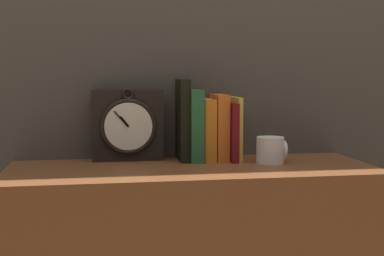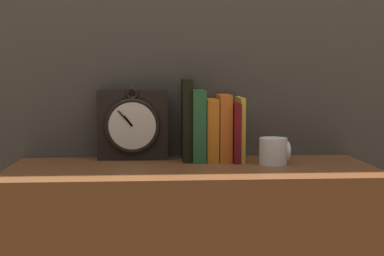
{
  "view_description": "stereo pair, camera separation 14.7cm",
  "coord_description": "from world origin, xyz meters",
  "px_view_note": "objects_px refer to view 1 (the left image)",
  "views": [
    {
      "loc": [
        -0.24,
        -1.44,
        1.1
      ],
      "look_at": [
        0.0,
        0.0,
        0.95
      ],
      "focal_mm": 50.0,
      "sensor_mm": 36.0,
      "label": 1
    },
    {
      "loc": [
        -0.1,
        -1.46,
        1.1
      ],
      "look_at": [
        0.0,
        0.0,
        0.95
      ],
      "focal_mm": 50.0,
      "sensor_mm": 36.0,
      "label": 2
    }
  ],
  "objects_px": {
    "book_slot5_yellow": "(235,128)",
    "mug": "(271,150)",
    "book_slot2_orange": "(207,129)",
    "book_slot3_orange": "(219,127)",
    "book_slot4_maroon": "(230,131)",
    "book_slot0_black": "(183,120)",
    "book_slot1_green": "(194,125)",
    "clock": "(128,125)"
  },
  "relations": [
    {
      "from": "clock",
      "to": "book_slot5_yellow",
      "type": "bearing_deg",
      "value": -6.03
    },
    {
      "from": "book_slot3_orange",
      "to": "book_slot4_maroon",
      "type": "distance_m",
      "value": 0.03
    },
    {
      "from": "clock",
      "to": "book_slot4_maroon",
      "type": "height_order",
      "value": "clock"
    },
    {
      "from": "book_slot1_green",
      "to": "book_slot5_yellow",
      "type": "xyz_separation_m",
      "value": [
        0.12,
        -0.0,
        -0.01
      ]
    },
    {
      "from": "book_slot2_orange",
      "to": "book_slot0_black",
      "type": "bearing_deg",
      "value": 178.11
    },
    {
      "from": "clock",
      "to": "book_slot3_orange",
      "type": "xyz_separation_m",
      "value": [
        0.27,
        -0.03,
        -0.01
      ]
    },
    {
      "from": "book_slot1_green",
      "to": "book_slot5_yellow",
      "type": "relative_size",
      "value": 1.12
    },
    {
      "from": "book_slot3_orange",
      "to": "book_slot1_green",
      "type": "bearing_deg",
      "value": -177.58
    },
    {
      "from": "book_slot0_black",
      "to": "book_slot4_maroon",
      "type": "relative_size",
      "value": 1.4
    },
    {
      "from": "book_slot5_yellow",
      "to": "mug",
      "type": "xyz_separation_m",
      "value": [
        0.09,
        -0.08,
        -0.06
      ]
    },
    {
      "from": "clock",
      "to": "book_slot4_maroon",
      "type": "bearing_deg",
      "value": -7.64
    },
    {
      "from": "book_slot5_yellow",
      "to": "book_slot2_orange",
      "type": "bearing_deg",
      "value": 176.56
    },
    {
      "from": "book_slot2_orange",
      "to": "book_slot3_orange",
      "type": "xyz_separation_m",
      "value": [
        0.04,
        -0.0,
        0.01
      ]
    },
    {
      "from": "clock",
      "to": "book_slot2_orange",
      "type": "relative_size",
      "value": 1.19
    },
    {
      "from": "clock",
      "to": "book_slot3_orange",
      "type": "height_order",
      "value": "clock"
    },
    {
      "from": "book_slot0_black",
      "to": "book_slot1_green",
      "type": "height_order",
      "value": "book_slot0_black"
    },
    {
      "from": "clock",
      "to": "mug",
      "type": "bearing_deg",
      "value": -16.17
    },
    {
      "from": "book_slot1_green",
      "to": "book_slot2_orange",
      "type": "height_order",
      "value": "book_slot1_green"
    },
    {
      "from": "book_slot0_black",
      "to": "book_slot5_yellow",
      "type": "bearing_deg",
      "value": -2.73
    },
    {
      "from": "clock",
      "to": "book_slot5_yellow",
      "type": "height_order",
      "value": "clock"
    },
    {
      "from": "book_slot0_black",
      "to": "book_slot3_orange",
      "type": "distance_m",
      "value": 0.11
    },
    {
      "from": "book_slot1_green",
      "to": "book_slot2_orange",
      "type": "bearing_deg",
      "value": 5.91
    },
    {
      "from": "book_slot3_orange",
      "to": "mug",
      "type": "distance_m",
      "value": 0.17
    },
    {
      "from": "book_slot2_orange",
      "to": "book_slot3_orange",
      "type": "distance_m",
      "value": 0.04
    },
    {
      "from": "book_slot2_orange",
      "to": "mug",
      "type": "height_order",
      "value": "book_slot2_orange"
    },
    {
      "from": "book_slot3_orange",
      "to": "book_slot4_maroon",
      "type": "bearing_deg",
      "value": -20.27
    },
    {
      "from": "book_slot0_black",
      "to": "book_slot3_orange",
      "type": "bearing_deg",
      "value": -1.66
    },
    {
      "from": "mug",
      "to": "book_slot1_green",
      "type": "bearing_deg",
      "value": 158.06
    },
    {
      "from": "mug",
      "to": "book_slot3_orange",
      "type": "bearing_deg",
      "value": 146.57
    },
    {
      "from": "book_slot0_black",
      "to": "book_slot1_green",
      "type": "relative_size",
      "value": 1.15
    },
    {
      "from": "book_slot1_green",
      "to": "book_slot2_orange",
      "type": "relative_size",
      "value": 1.15
    },
    {
      "from": "mug",
      "to": "book_slot0_black",
      "type": "bearing_deg",
      "value": 159.46
    },
    {
      "from": "book_slot1_green",
      "to": "book_slot3_orange",
      "type": "relative_size",
      "value": 1.07
    },
    {
      "from": "book_slot1_green",
      "to": "book_slot4_maroon",
      "type": "distance_m",
      "value": 0.11
    },
    {
      "from": "book_slot1_green",
      "to": "mug",
      "type": "relative_size",
      "value": 2.46
    },
    {
      "from": "book_slot3_orange",
      "to": "mug",
      "type": "bearing_deg",
      "value": -33.43
    },
    {
      "from": "book_slot0_black",
      "to": "book_slot1_green",
      "type": "distance_m",
      "value": 0.04
    },
    {
      "from": "book_slot4_maroon",
      "to": "clock",
      "type": "bearing_deg",
      "value": 172.36
    },
    {
      "from": "book_slot2_orange",
      "to": "book_slot5_yellow",
      "type": "height_order",
      "value": "book_slot5_yellow"
    },
    {
      "from": "book_slot2_orange",
      "to": "mug",
      "type": "distance_m",
      "value": 0.2
    },
    {
      "from": "book_slot3_orange",
      "to": "book_slot5_yellow",
      "type": "bearing_deg",
      "value": -5.22
    },
    {
      "from": "book_slot3_orange",
      "to": "book_slot5_yellow",
      "type": "relative_size",
      "value": 1.04
    }
  ]
}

